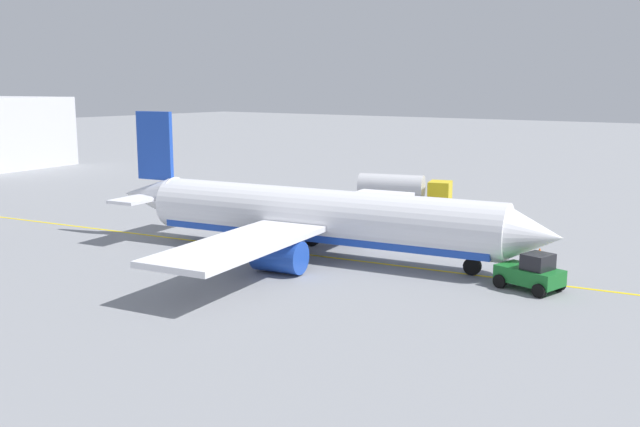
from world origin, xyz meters
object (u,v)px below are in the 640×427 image
(airplane, at_px, (314,218))
(safety_cone_nose, at_px, (540,253))
(fuel_tanker, at_px, (402,189))
(refueling_worker, at_px, (411,213))
(pushback_tug, at_px, (531,273))

(airplane, relative_size, safety_cone_nose, 48.15)
(airplane, xyz_separation_m, fuel_tanker, (-5.14, 21.24, -0.95))
(fuel_tanker, distance_m, safety_cone_nose, 22.10)
(fuel_tanker, height_order, refueling_worker, fuel_tanker)
(airplane, distance_m, pushback_tug, 15.27)
(fuel_tanker, relative_size, safety_cone_nose, 14.32)
(fuel_tanker, height_order, pushback_tug, fuel_tanker)
(airplane, relative_size, refueling_worker, 19.64)
(refueling_worker, bearing_deg, airplane, -87.90)
(airplane, xyz_separation_m, refueling_worker, (-0.54, 14.84, -1.85))
(refueling_worker, distance_m, safety_cone_nose, 14.86)
(safety_cone_nose, bearing_deg, airplane, -146.46)
(fuel_tanker, bearing_deg, refueling_worker, -54.28)
(pushback_tug, height_order, safety_cone_nose, pushback_tug)
(refueling_worker, bearing_deg, fuel_tanker, 125.72)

